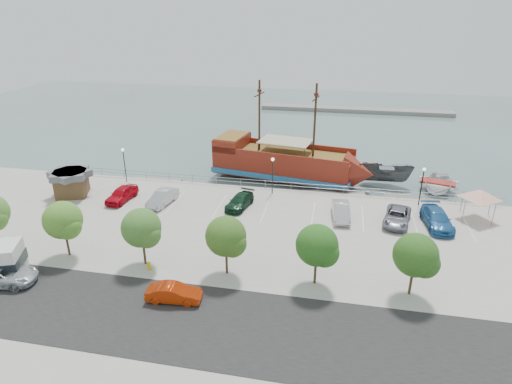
# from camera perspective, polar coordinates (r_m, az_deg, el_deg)

# --- Properties ---
(ground) EXTENTS (160.00, 160.00, 0.00)m
(ground) POSITION_cam_1_polar(r_m,az_deg,el_deg) (43.70, 0.78, -4.74)
(ground) COLOR #4E5E60
(street) EXTENTS (100.00, 8.00, 0.04)m
(street) POSITION_cam_1_polar(r_m,az_deg,el_deg) (30.21, -5.01, -17.22)
(street) COLOR black
(street) RESTS_ON land_slab
(sidewalk) EXTENTS (100.00, 4.00, 0.05)m
(sidewalk) POSITION_cam_1_polar(r_m,az_deg,el_deg) (34.80, -2.27, -10.92)
(sidewalk) COLOR gray
(sidewalk) RESTS_ON land_slab
(seawall_railing) EXTENTS (50.00, 0.06, 1.00)m
(seawall_railing) POSITION_cam_1_polar(r_m,az_deg,el_deg) (50.00, 2.42, 0.96)
(seawall_railing) COLOR gray
(seawall_railing) RESTS_ON land_slab
(far_shore) EXTENTS (40.00, 3.00, 0.80)m
(far_shore) POSITION_cam_1_polar(r_m,az_deg,el_deg) (95.11, 13.04, 10.60)
(far_shore) COLOR gray
(far_shore) RESTS_ON ground
(pirate_ship) EXTENTS (20.97, 8.90, 13.04)m
(pirate_ship) POSITION_cam_1_polar(r_m,az_deg,el_deg) (54.76, 5.13, 3.67)
(pirate_ship) COLOR maroon
(pirate_ship) RESTS_ON ground
(patrol_boat) EXTENTS (6.71, 3.21, 2.50)m
(patrol_boat) POSITION_cam_1_polar(r_m,az_deg,el_deg) (55.94, 16.94, 2.12)
(patrol_boat) COLOR #46494A
(patrol_boat) RESTS_ON ground
(speedboat) EXTENTS (6.49, 7.88, 1.42)m
(speedboat) POSITION_cam_1_polar(r_m,az_deg,el_deg) (56.47, 23.04, 0.83)
(speedboat) COLOR silver
(speedboat) RESTS_ON ground
(dock_west) EXTENTS (6.45, 2.10, 0.36)m
(dock_west) POSITION_cam_1_polar(r_m,az_deg,el_deg) (55.98, -13.15, 1.38)
(dock_west) COLOR gray
(dock_west) RESTS_ON ground
(dock_mid) EXTENTS (7.65, 3.39, 0.42)m
(dock_mid) POSITION_cam_1_polar(r_m,az_deg,el_deg) (51.33, 10.32, -0.40)
(dock_mid) COLOR gray
(dock_mid) RESTS_ON ground
(dock_east) EXTENTS (7.20, 2.77, 0.40)m
(dock_east) POSITION_cam_1_polar(r_m,az_deg,el_deg) (52.16, 20.47, -1.19)
(dock_east) COLOR slate
(dock_east) RESTS_ON ground
(shed) EXTENTS (4.50, 4.50, 2.90)m
(shed) POSITION_cam_1_polar(r_m,az_deg,el_deg) (52.31, -23.40, 1.21)
(shed) COLOR brown
(shed) RESTS_ON land_slab
(canopy_tent) EXTENTS (4.93, 4.93, 3.56)m
(canopy_tent) POSITION_cam_1_polar(r_m,az_deg,el_deg) (47.60, 27.84, 0.27)
(canopy_tent) COLOR slate
(canopy_tent) RESTS_ON land_slab
(street_van) EXTENTS (5.45, 3.21, 1.42)m
(street_van) POSITION_cam_1_polar(r_m,az_deg,el_deg) (38.70, -30.72, -9.54)
(street_van) COLOR #A6ABB1
(street_van) RESTS_ON street
(street_sedan) EXTENTS (4.11, 1.77, 1.32)m
(street_sedan) POSITION_cam_1_polar(r_m,az_deg,el_deg) (32.28, -10.90, -13.10)
(street_sedan) COLOR #B62C08
(street_sedan) RESTS_ON street
(fire_hydrant) EXTENTS (0.28, 0.28, 0.80)m
(fire_hydrant) POSITION_cam_1_polar(r_m,az_deg,el_deg) (36.13, -14.08, -9.49)
(fire_hydrant) COLOR #CFB309
(fire_hydrant) RESTS_ON sidewalk
(lamp_post_left) EXTENTS (0.36, 0.36, 4.28)m
(lamp_post_left) POSITION_cam_1_polar(r_m,az_deg,el_deg) (53.57, -17.20, 4.22)
(lamp_post_left) COLOR black
(lamp_post_left) RESTS_ON land_slab
(lamp_post_mid) EXTENTS (0.36, 0.36, 4.28)m
(lamp_post_mid) POSITION_cam_1_polar(r_m,az_deg,el_deg) (47.92, 2.22, 3.04)
(lamp_post_mid) COLOR black
(lamp_post_mid) RESTS_ON land_slab
(lamp_post_right) EXTENTS (0.36, 0.36, 4.28)m
(lamp_post_right) POSITION_cam_1_polar(r_m,az_deg,el_deg) (48.29, 21.32, 1.55)
(lamp_post_right) COLOR black
(lamp_post_right) RESTS_ON land_slab
(tree_b) EXTENTS (3.30, 3.20, 5.00)m
(tree_b) POSITION_cam_1_polar(r_m,az_deg,el_deg) (38.92, -24.23, -3.62)
(tree_b) COLOR #473321
(tree_b) RESTS_ON sidewalk
(tree_c) EXTENTS (3.30, 3.20, 5.00)m
(tree_c) POSITION_cam_1_polar(r_m,az_deg,el_deg) (35.48, -14.87, -4.85)
(tree_c) COLOR #473321
(tree_c) RESTS_ON sidewalk
(tree_d) EXTENTS (3.30, 3.20, 5.00)m
(tree_d) POSITION_cam_1_polar(r_m,az_deg,el_deg) (33.19, -3.83, -6.13)
(tree_d) COLOR #473321
(tree_d) RESTS_ON sidewalk
(tree_e) EXTENTS (3.30, 3.20, 5.00)m
(tree_e) POSITION_cam_1_polar(r_m,az_deg,el_deg) (32.27, 8.37, -7.28)
(tree_e) COLOR #473321
(tree_e) RESTS_ON sidewalk
(tree_f) EXTENTS (3.30, 3.20, 5.00)m
(tree_f) POSITION_cam_1_polar(r_m,az_deg,el_deg) (32.86, 20.75, -8.10)
(tree_f) COLOR #473321
(tree_f) RESTS_ON sidewalk
(parked_car_a) EXTENTS (2.34, 4.74, 1.56)m
(parked_car_a) POSITION_cam_1_polar(r_m,az_deg,el_deg) (49.15, -17.47, -0.26)
(parked_car_a) COLOR #B60614
(parked_car_a) RESTS_ON land_slab
(parked_car_b) EXTENTS (2.30, 4.74, 1.50)m
(parked_car_b) POSITION_cam_1_polar(r_m,az_deg,el_deg) (47.18, -12.36, -0.73)
(parked_car_b) COLOR #ACADB3
(parked_car_b) RESTS_ON land_slab
(parked_car_d) EXTENTS (2.75, 4.87, 1.33)m
(parked_car_d) POSITION_cam_1_polar(r_m,az_deg,el_deg) (45.42, -2.20, -1.26)
(parked_car_d) COLOR #11311E
(parked_car_d) RESTS_ON land_slab
(parked_car_f) EXTENTS (2.05, 4.75, 1.52)m
(parked_car_f) POSITION_cam_1_polar(r_m,az_deg,el_deg) (43.89, 11.26, -2.51)
(parked_car_f) COLOR silver
(parked_car_f) RESTS_ON land_slab
(parked_car_g) EXTENTS (3.34, 5.46, 1.41)m
(parked_car_g) POSITION_cam_1_polar(r_m,az_deg,el_deg) (44.27, 18.30, -3.15)
(parked_car_g) COLOR slate
(parked_car_g) RESTS_ON land_slab
(parked_car_h) EXTENTS (2.85, 5.72, 1.60)m
(parked_car_h) POSITION_cam_1_polar(r_m,az_deg,el_deg) (45.02, 22.99, -3.30)
(parked_car_h) COLOR #255F9A
(parked_car_h) RESTS_ON land_slab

